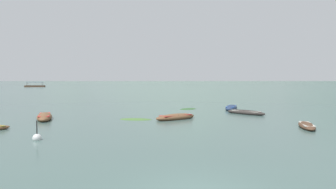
{
  "coord_description": "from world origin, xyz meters",
  "views": [
    {
      "loc": [
        -1.31,
        -8.7,
        3.3
      ],
      "look_at": [
        2.52,
        53.97,
        0.32
      ],
      "focal_mm": 32.7,
      "sensor_mm": 36.0,
      "label": 1
    }
  ],
  "objects_px": {
    "rowboat_2": "(176,117)",
    "ferry_0": "(35,86)",
    "mooring_buoy": "(37,138)",
    "rowboat_7": "(246,112)",
    "rowboat_1": "(307,126)",
    "rowboat_3": "(44,117)",
    "rowboat_6": "(231,108)"
  },
  "relations": [
    {
      "from": "rowboat_2",
      "to": "ferry_0",
      "type": "bearing_deg",
      "value": 114.58
    },
    {
      "from": "rowboat_1",
      "to": "rowboat_7",
      "type": "relative_size",
      "value": 0.97
    },
    {
      "from": "rowboat_2",
      "to": "rowboat_6",
      "type": "distance_m",
      "value": 10.66
    },
    {
      "from": "rowboat_2",
      "to": "rowboat_6",
      "type": "xyz_separation_m",
      "value": [
        6.94,
        8.09,
        0.02
      ]
    },
    {
      "from": "rowboat_2",
      "to": "rowboat_3",
      "type": "height_order",
      "value": "rowboat_3"
    },
    {
      "from": "mooring_buoy",
      "to": "ferry_0",
      "type": "bearing_deg",
      "value": 110.08
    },
    {
      "from": "rowboat_3",
      "to": "ferry_0",
      "type": "relative_size",
      "value": 0.5
    },
    {
      "from": "rowboat_2",
      "to": "mooring_buoy",
      "type": "height_order",
      "value": "mooring_buoy"
    },
    {
      "from": "rowboat_2",
      "to": "rowboat_7",
      "type": "relative_size",
      "value": 1.06
    },
    {
      "from": "mooring_buoy",
      "to": "rowboat_6",
      "type": "bearing_deg",
      "value": 47.0
    },
    {
      "from": "rowboat_6",
      "to": "rowboat_7",
      "type": "xyz_separation_m",
      "value": [
        0.17,
        -4.63,
        -0.04
      ]
    },
    {
      "from": "rowboat_1",
      "to": "rowboat_7",
      "type": "height_order",
      "value": "rowboat_7"
    },
    {
      "from": "rowboat_7",
      "to": "mooring_buoy",
      "type": "relative_size",
      "value": 3.1
    },
    {
      "from": "ferry_0",
      "to": "rowboat_3",
      "type": "bearing_deg",
      "value": -69.64
    },
    {
      "from": "rowboat_1",
      "to": "rowboat_3",
      "type": "distance_m",
      "value": 20.5
    },
    {
      "from": "rowboat_1",
      "to": "ferry_0",
      "type": "height_order",
      "value": "ferry_0"
    },
    {
      "from": "rowboat_1",
      "to": "rowboat_6",
      "type": "height_order",
      "value": "rowboat_6"
    },
    {
      "from": "ferry_0",
      "to": "rowboat_1",
      "type": "bearing_deg",
      "value": -63.16
    },
    {
      "from": "rowboat_1",
      "to": "rowboat_3",
      "type": "bearing_deg",
      "value": 163.66
    },
    {
      "from": "rowboat_3",
      "to": "ferry_0",
      "type": "bearing_deg",
      "value": 110.36
    },
    {
      "from": "ferry_0",
      "to": "mooring_buoy",
      "type": "relative_size",
      "value": 7.59
    },
    {
      "from": "rowboat_6",
      "to": "rowboat_7",
      "type": "distance_m",
      "value": 4.63
    },
    {
      "from": "rowboat_1",
      "to": "rowboat_3",
      "type": "relative_size",
      "value": 0.78
    },
    {
      "from": "rowboat_7",
      "to": "ferry_0",
      "type": "relative_size",
      "value": 0.41
    },
    {
      "from": "rowboat_3",
      "to": "ferry_0",
      "type": "distance_m",
      "value": 132.39
    },
    {
      "from": "rowboat_1",
      "to": "rowboat_2",
      "type": "relative_size",
      "value": 0.91
    },
    {
      "from": "ferry_0",
      "to": "rowboat_6",
      "type": "bearing_deg",
      "value": -61.25
    },
    {
      "from": "rowboat_1",
      "to": "rowboat_7",
      "type": "bearing_deg",
      "value": 100.22
    },
    {
      "from": "rowboat_1",
      "to": "rowboat_6",
      "type": "distance_m",
      "value": 13.32
    },
    {
      "from": "rowboat_2",
      "to": "rowboat_3",
      "type": "distance_m",
      "value": 11.04
    },
    {
      "from": "rowboat_2",
      "to": "rowboat_7",
      "type": "bearing_deg",
      "value": 25.94
    },
    {
      "from": "ferry_0",
      "to": "mooring_buoy",
      "type": "xyz_separation_m",
      "value": [
        48.67,
        -133.14,
        -0.34
      ]
    }
  ]
}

